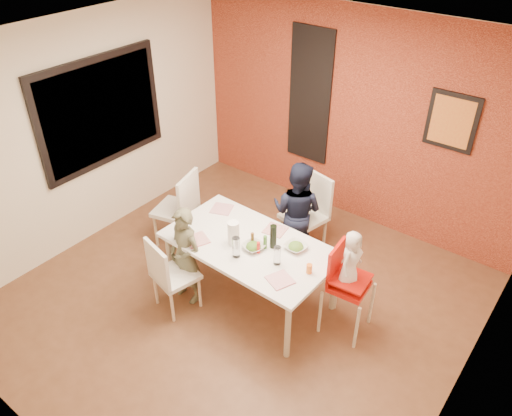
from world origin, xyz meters
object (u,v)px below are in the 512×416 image
Objects in this scene: chair_far at (309,209)px; chair_left at (181,205)px; paper_towel_roll at (233,233)px; chair_near at (168,273)px; wine_bottle at (273,237)px; high_chair at (345,282)px; toddler at (351,259)px; dining_table at (249,248)px; child_far at (297,212)px; child_near at (185,256)px.

chair_left reaches higher than chair_far.
paper_towel_roll is (-0.13, -1.25, 0.32)m from chair_far.
chair_left is (-0.71, 0.90, 0.06)m from chair_near.
wine_bottle reaches higher than chair_near.
chair_left is 2.25m from high_chair.
chair_left is at bearing 89.44° from toddler.
dining_table is 0.25m from paper_towel_roll.
chair_far is at bearing -103.98° from child_far.
chair_left reaches higher than chair_near.
high_chair is (2.25, -0.03, 0.05)m from chair_left.
dining_table is at bearing 102.77° from toddler.
chair_left is (-1.26, -0.89, 0.00)m from chair_far.
high_chair is at bearing 16.40° from paper_towel_roll.
child_far is (1.24, 0.65, 0.08)m from chair_left.
chair_near is at bearing 22.85° from chair_left.
child_far is at bearing 83.52° from paper_towel_roll.
child_near is at bearing -96.06° from chair_far.
dining_table is 0.86m from chair_near.
wine_bottle is at bearing 30.15° from paper_towel_roll.
chair_left is 0.99m from child_near.
high_chair reaches higher than dining_table.
chair_near is 1.78m from high_chair.
paper_towel_roll reaches higher than chair_left.
paper_towel_roll is (-1.15, -0.33, -0.02)m from toddler.
toddler is at bearing 12.79° from dining_table.
chair_left is 1.40m from child_far.
chair_far is (0.01, 1.15, -0.12)m from dining_table.
chair_near reaches higher than dining_table.
chair_left is 1.52m from wine_bottle.
child_far is at bearing 106.36° from wine_bottle.
child_near is 0.90× the size of child_far.
child_far is at bearing 57.12° from toddler.
chair_far is 1.11m from wine_bottle.
chair_far is 1.29m from paper_towel_roll.
high_chair is at bearing -137.05° from chair_near.
dining_table is 2.95× the size of toddler.
high_chair is 0.29m from toddler.
toddler is 0.81m from wine_bottle.
paper_towel_roll is at bearing -140.48° from dining_table.
chair_near is 1.15m from chair_left.
dining_table is 1.79× the size of high_chair.
child_far is (0.53, 1.55, 0.14)m from chair_near.
chair_near is 3.37× the size of wine_bottle.
wine_bottle is (-0.80, -0.13, -0.03)m from toddler.
child_far reaches higher than wine_bottle.
toddler reaches higher than paper_towel_roll.
high_chair is (0.99, -0.92, 0.05)m from chair_far.
child_far is (-0.01, 0.90, -0.03)m from dining_table.
paper_towel_roll reaches higher than chair_near.
paper_towel_roll is at bearing -149.85° from wine_bottle.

